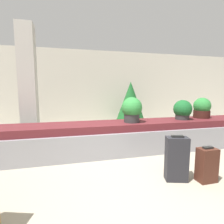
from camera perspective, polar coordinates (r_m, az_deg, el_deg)
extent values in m
plane|color=#9E937F|center=(2.90, 8.36, -23.36)|extent=(18.00, 18.00, 0.00)
cube|color=beige|center=(7.88, -6.83, 8.02)|extent=(18.00, 0.06, 3.20)
cube|color=gray|center=(4.22, 0.00, -9.32)|extent=(8.69, 0.97, 0.55)
cube|color=#5B1E23|center=(4.14, 0.00, -4.58)|extent=(8.34, 0.81, 0.17)
cube|color=beige|center=(5.25, -25.68, 7.85)|extent=(0.42, 0.42, 3.20)
cube|color=#232328|center=(3.12, 20.31, -14.15)|extent=(0.39, 0.29, 0.72)
cube|color=black|center=(3.01, 20.63, -7.44)|extent=(0.20, 0.12, 0.03)
cube|color=#472319|center=(3.31, 28.54, -14.95)|extent=(0.30, 0.20, 0.55)
cube|color=black|center=(3.22, 28.85, -10.14)|extent=(0.16, 0.07, 0.03)
cylinder|color=#381914|center=(5.41, 27.19, -0.59)|extent=(0.43, 0.43, 0.21)
sphere|color=#2D7F38|center=(5.39, 27.32, 1.80)|extent=(0.45, 0.45, 0.45)
cylinder|color=#2D2D2D|center=(4.91, 21.95, -1.39)|extent=(0.35, 0.35, 0.15)
sphere|color=#195B28|center=(4.88, 22.06, 0.95)|extent=(0.47, 0.47, 0.47)
cylinder|color=#2D2D2D|center=(4.17, 6.44, -1.85)|extent=(0.37, 0.37, 0.22)
sphere|color=#2D7F38|center=(4.14, 6.49, 1.48)|extent=(0.49, 0.49, 0.49)
cylinder|color=#282833|center=(6.72, -24.78, -2.42)|extent=(0.11, 0.11, 0.86)
cylinder|color=#282833|center=(6.68, -23.10, -2.38)|extent=(0.11, 0.11, 0.86)
cube|color=#232328|center=(6.62, -24.28, 4.22)|extent=(0.34, 0.36, 0.68)
sphere|color=beige|center=(6.62, -24.49, 8.26)|extent=(0.25, 0.25, 0.25)
cylinder|color=#4C331E|center=(7.33, 5.97, -3.77)|extent=(0.16, 0.16, 0.18)
cone|color=#195623|center=(7.21, 6.07, 3.35)|extent=(1.21, 1.21, 1.64)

